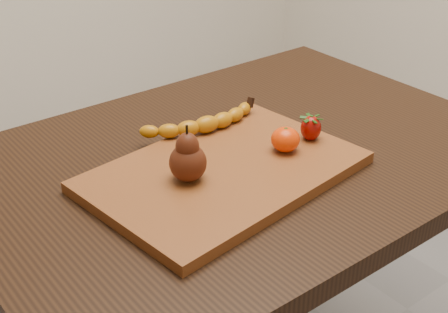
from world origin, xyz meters
TOP-DOWN VIEW (x-y plane):
  - table at (0.00, 0.00)m, footprint 1.00×0.70m
  - cutting_board at (-0.08, -0.05)m, footprint 0.48×0.35m
  - banana at (-0.03, 0.07)m, footprint 0.21×0.08m
  - pear at (-0.15, -0.05)m, footprint 0.07×0.07m
  - mandarin at (0.04, -0.07)m, footprint 0.06×0.06m
  - strawberry at (0.11, -0.07)m, footprint 0.04×0.04m

SIDE VIEW (x-z plane):
  - table at x=0.00m, z-range 0.28..1.04m
  - cutting_board at x=-0.08m, z-range 0.76..0.78m
  - banana at x=-0.03m, z-range 0.78..0.81m
  - mandarin at x=0.04m, z-range 0.78..0.82m
  - strawberry at x=0.11m, z-range 0.78..0.83m
  - pear at x=-0.15m, z-range 0.78..0.88m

